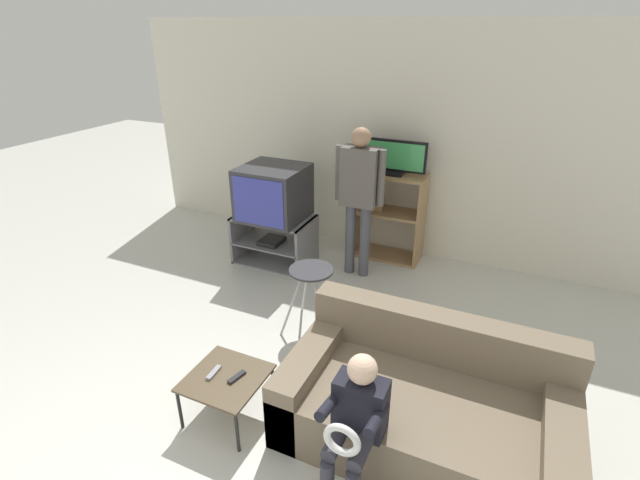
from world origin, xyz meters
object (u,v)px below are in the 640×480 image
Objects in this scene: couch at (424,405)px; person_seated_child at (355,419)px; media_shelf at (388,215)px; television_flat at (393,158)px; folding_stool at (311,279)px; remote_control_black at (237,377)px; person_standing_adult at (359,189)px; television_main at (273,193)px; tv_stand at (274,240)px; snack_table at (226,380)px; remote_control_white at (214,373)px.

person_seated_child reaches higher than couch.
couch is 0.69m from person_seated_child.
television_flat reaches higher than media_shelf.
media_shelf is 1.69m from folding_stool.
person_standing_adult is (0.02, 2.30, 0.63)m from remote_control_black.
television_main is 1.36m from television_flat.
media_shelf is (1.12, 0.67, -0.32)m from television_main.
tv_stand is 1.41× the size of folding_stool.
television_main is at bearing 111.22° from snack_table.
tv_stand is 1.18× the size of television_flat.
media_shelf is 1.65× the size of folding_stool.
tv_stand is 6.08× the size of remote_control_white.
television_flat reaches higher than tv_stand.
person_standing_adult reaches higher than television_flat.
remote_control_black is 0.09× the size of person_standing_adult.
television_flat is (1.16, 0.64, 0.94)m from tv_stand.
folding_stool is 1.23m from person_standing_adult.
television_flat is at bearing 69.93° from person_standing_adult.
folding_stool reaches higher than remote_control_black.
couch reaches higher than remote_control_black.
folding_stool is 4.32× the size of remote_control_white.
remote_control_black is (-0.21, -2.82, -0.85)m from television_flat.
person_seated_child reaches higher than remote_control_black.
couch is 2.37m from person_standing_adult.
couch is at bearing -33.07° from folding_stool.
couch is 1.12× the size of person_standing_adult.
television_flat is 0.46× the size of person_standing_adult.
media_shelf is 1.11× the size of person_seated_child.
person_seated_child is (1.87, -2.36, 0.27)m from tv_stand.
television_flat is at bearing 103.40° from person_seated_child.
remote_control_white is 0.16× the size of person_seated_child.
media_shelf is at bearing 80.19° from remote_control_white.
television_flat is at bearing 82.99° from folding_stool.
television_flat is at bearing 29.53° from television_main.
remote_control_black is 1.27m from couch.
media_shelf is at bearing 83.74° from folding_stool.
television_main reaches higher than tv_stand.
couch is at bearing -58.25° from person_standing_adult.
media_shelf is at bearing 103.66° from person_seated_child.
couch is (1.00, -2.44, -0.95)m from television_flat.
snack_table is 0.28× the size of couch.
tv_stand is 0.95× the size of person_seated_child.
remote_control_black is at bearing 168.98° from person_seated_child.
folding_stool reaches higher than tv_stand.
tv_stand is 3.03m from person_seated_child.
remote_control_black is 0.96m from person_seated_child.
remote_control_black is at bearing -90.57° from person_standing_adult.
person_standing_adult is at bearing 103.18° from remote_control_black.
television_main is at bearing -150.47° from television_flat.
media_shelf is at bearing 72.57° from person_standing_adult.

